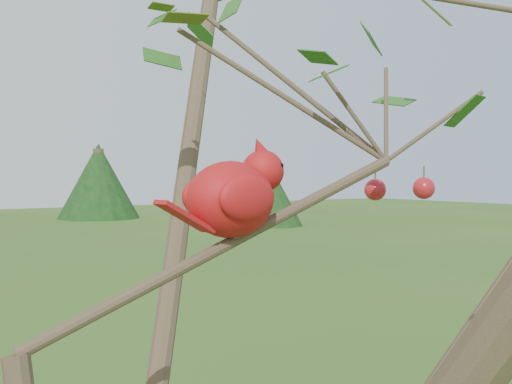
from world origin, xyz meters
TOP-DOWN VIEW (x-y plane):
  - crabapple_tree at (0.03, -0.02)m, footprint 2.35×2.05m
  - cardinal at (0.26, 0.08)m, footprint 0.24×0.13m

SIDE VIEW (x-z plane):
  - crabapple_tree at x=0.03m, z-range 0.65..3.60m
  - cardinal at x=0.26m, z-range 2.06..2.23m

